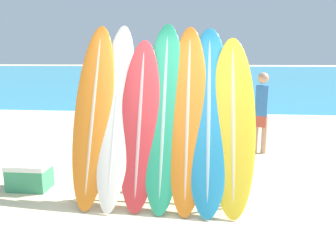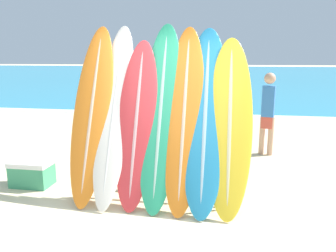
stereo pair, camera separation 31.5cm
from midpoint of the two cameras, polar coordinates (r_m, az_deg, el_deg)
The scene contains 15 objects.
ground_plane at distance 3.89m, azimuth -3.59°, elevation -18.08°, with size 160.00×160.00×0.00m, color beige.
ocean_water at distance 40.38m, azimuth 5.19°, elevation 9.13°, with size 120.00×60.00×0.01m.
surfboard_rack at distance 4.41m, azimuth -3.15°, elevation -7.52°, with size 2.20×0.04×0.87m.
surfboard_slot_0 at distance 4.58m, azimuth -14.75°, elevation 2.19°, with size 0.53×1.15×2.40m.
surfboard_slot_1 at distance 4.50m, azimuth -11.01°, elevation 2.28°, with size 0.48×1.28×2.41m.
surfboard_slot_2 at distance 4.37m, azimuth -6.98°, elevation 0.66°, with size 0.54×1.03×2.19m.
surfboard_slot_3 at distance 4.36m, azimuth -2.81°, elevation 2.27°, with size 0.55×1.22×2.42m.
surfboard_slot_4 at distance 4.31m, azimuth 1.35°, elevation 1.88°, with size 0.52×1.23×2.38m.
surfboard_slot_5 at distance 4.31m, azimuth 5.00°, elevation 1.72°, with size 0.60×1.31×2.36m.
surfboard_slot_6 at distance 4.29m, azimuth 9.19°, elevation 0.57°, with size 0.58×1.16×2.22m.
person_near_water at distance 8.31m, azimuth -4.85°, elevation 4.60°, with size 0.22×0.27×1.63m.
person_mid_beach at distance 6.83m, azimuth 14.68°, elevation 2.74°, with size 0.27×0.22×1.65m.
person_far_left at distance 9.05m, azimuth 9.87°, elevation 4.66°, with size 0.20×0.26×1.51m.
person_far_right at distance 10.13m, azimuth 1.91°, elevation 6.47°, with size 0.28×0.31×1.79m.
cooler_box at distance 5.42m, azimuth -24.53°, elevation -7.96°, with size 0.61×0.39×0.39m.
Camera 1 is at (0.42, -3.34, 1.94)m, focal length 35.00 mm.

